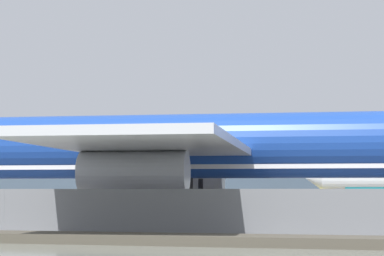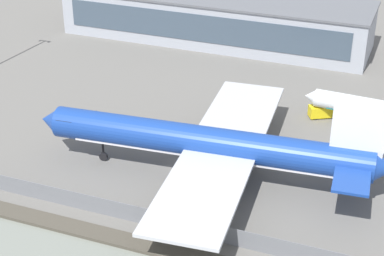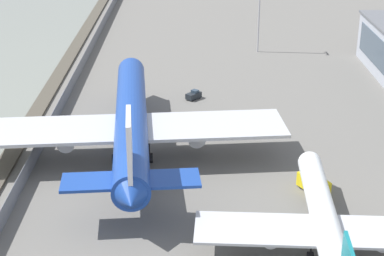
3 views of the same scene
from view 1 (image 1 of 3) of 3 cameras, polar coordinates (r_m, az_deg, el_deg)
ground_plane at (r=61.20m, az=-7.08°, el=-7.27°), size 500.00×500.00×0.00m
perimeter_fence at (r=46.54m, az=-14.11°, el=-6.24°), size 280.00×0.10×2.79m
cargo_jet_blue at (r=58.53m, az=-2.25°, el=-1.62°), size 56.32×48.86×15.50m
ops_van at (r=83.33m, az=11.21°, el=-5.66°), size 5.56×4.39×2.48m
terminal_building at (r=120.40m, az=-3.74°, el=-3.41°), size 73.51×18.58×11.04m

